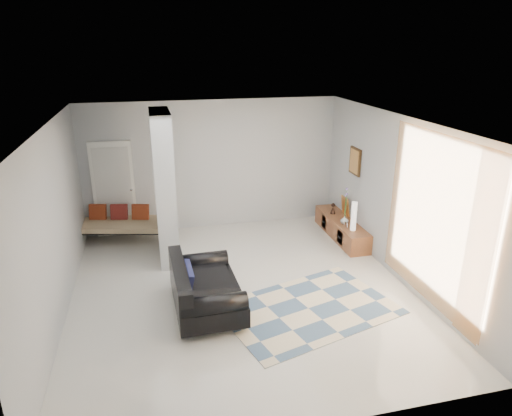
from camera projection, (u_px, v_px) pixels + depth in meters
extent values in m
plane|color=beige|center=(242.00, 291.00, 7.63)|extent=(6.00, 6.00, 0.00)
plane|color=white|center=(240.00, 123.00, 6.67)|extent=(6.00, 6.00, 0.00)
plane|color=#B0B3B5|center=(213.00, 165.00, 9.89)|extent=(6.00, 0.00, 6.00)
plane|color=#B0B3B5|center=(303.00, 318.00, 4.41)|extent=(6.00, 0.00, 6.00)
plane|color=#B0B3B5|center=(53.00, 228.00, 6.55)|extent=(0.00, 6.00, 6.00)
plane|color=#B0B3B5|center=(399.00, 199.00, 7.75)|extent=(0.00, 6.00, 6.00)
cube|color=#B9BEC0|center=(164.00, 188.00, 8.37)|extent=(0.35, 1.20, 2.80)
cube|color=white|center=(114.00, 189.00, 9.52)|extent=(0.85, 0.06, 2.04)
plane|color=orange|center=(435.00, 221.00, 6.67)|extent=(0.00, 2.55, 2.55)
cube|color=#3A230F|center=(355.00, 161.00, 9.21)|extent=(0.04, 0.45, 0.55)
cube|color=brown|center=(341.00, 228.00, 9.67)|extent=(0.45, 1.95, 0.40)
cube|color=#3A230F|center=(340.00, 237.00, 9.22)|extent=(0.02, 0.26, 0.28)
cube|color=#3A230F|center=(324.00, 222.00, 10.02)|extent=(0.02, 0.26, 0.28)
cube|color=#EC9D45|center=(345.00, 206.00, 9.82)|extent=(0.09, 0.32, 0.40)
cube|color=silver|center=(346.00, 225.00, 9.16)|extent=(0.04, 0.10, 0.12)
cylinder|color=silver|center=(187.00, 336.00, 6.38)|extent=(0.05, 0.05, 0.10)
cylinder|color=silver|center=(177.00, 287.00, 7.65)|extent=(0.05, 0.05, 0.10)
cylinder|color=silver|center=(242.00, 327.00, 6.57)|extent=(0.05, 0.05, 0.10)
cylinder|color=silver|center=(223.00, 281.00, 7.84)|extent=(0.05, 0.05, 0.10)
cube|color=black|center=(207.00, 294.00, 7.04)|extent=(1.03, 1.67, 0.30)
cube|color=black|center=(180.00, 279.00, 6.83)|extent=(0.24, 1.65, 0.36)
cylinder|color=black|center=(214.00, 305.00, 6.32)|extent=(0.94, 0.30, 0.28)
cylinder|color=black|center=(199.00, 261.00, 7.60)|extent=(0.94, 0.30, 0.28)
cube|color=black|center=(188.00, 276.00, 6.85)|extent=(0.16, 0.61, 0.31)
cylinder|color=black|center=(74.00, 240.00, 9.09)|extent=(0.04, 0.04, 0.40)
cylinder|color=black|center=(169.00, 240.00, 9.09)|extent=(0.04, 0.04, 0.40)
cylinder|color=black|center=(88.00, 225.00, 9.83)|extent=(0.04, 0.04, 0.40)
cylinder|color=black|center=(176.00, 225.00, 9.83)|extent=(0.04, 0.04, 0.40)
cube|color=beige|center=(126.00, 224.00, 9.40)|extent=(2.05, 1.23, 0.12)
cube|color=maroon|center=(98.00, 212.00, 9.46)|extent=(0.37, 0.24, 0.33)
cube|color=maroon|center=(119.00, 212.00, 9.46)|extent=(0.37, 0.24, 0.33)
cube|color=maroon|center=(140.00, 212.00, 9.46)|extent=(0.37, 0.24, 0.33)
cube|color=beige|center=(308.00, 309.00, 7.11)|extent=(2.97, 2.38, 0.01)
cylinder|color=white|center=(354.00, 216.00, 8.97)|extent=(0.11, 0.11, 0.58)
imported|color=silver|center=(344.00, 220.00, 9.35)|extent=(0.19, 0.19, 0.17)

